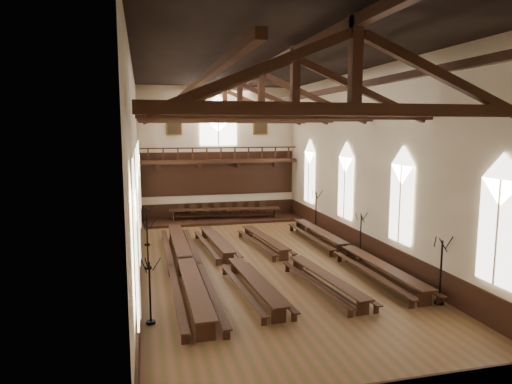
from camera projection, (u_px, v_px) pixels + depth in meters
ground at (261, 266)px, 23.06m from camera, size 26.00×26.00×0.00m
room_walls at (261, 137)px, 22.16m from camera, size 26.00×26.00×26.00m
wainscot_band at (261, 254)px, 22.97m from camera, size 12.00×26.00×1.20m
side_windows at (261, 192)px, 22.54m from camera, size 11.85×19.80×4.50m
end_window at (218, 124)px, 34.44m from camera, size 2.80×0.12×3.80m
minstrels_gallery at (219, 168)px, 34.68m from camera, size 11.80×1.24×3.70m
portraits at (218, 125)px, 34.46m from camera, size 7.75×0.09×1.45m
roof_trusses at (261, 100)px, 21.91m from camera, size 11.70×25.70×2.80m
refectory_row_a at (185, 262)px, 21.65m from camera, size 1.65×15.01×0.82m
refectory_row_b at (232, 259)px, 22.45m from camera, size 1.78×13.93×0.69m
refectory_row_c at (290, 256)px, 22.97m from camera, size 1.99×13.77×0.67m
refectory_row_d at (346, 248)px, 24.24m from camera, size 1.65×14.39×0.75m
dais at (225, 220)px, 34.05m from camera, size 11.40×2.79×0.19m
high_table at (225, 210)px, 33.94m from camera, size 8.24×1.83×0.77m
high_chairs at (223, 209)px, 34.72m from camera, size 6.81×0.51×1.09m
candelabrum_left_near at (150, 304)px, 16.13m from camera, size 0.69×0.73×2.40m
candelabrum_left_mid at (148, 254)px, 22.44m from camera, size 0.67×0.76×2.48m
candelabrum_left_far at (147, 233)px, 26.94m from camera, size 0.67×0.74×2.40m
candelabrum_right_near at (440, 284)px, 17.91m from camera, size 0.73×0.84×2.73m
candelabrum_right_mid at (360, 244)px, 24.45m from camera, size 0.72×0.72×2.44m
candelabrum_right_far at (316, 219)px, 30.68m from camera, size 0.78×0.84×2.77m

